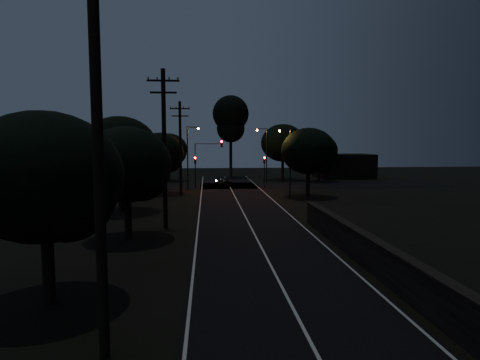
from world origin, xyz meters
TOP-DOWN VIEW (x-y plane):
  - ground at (0.00, 0.00)m, footprint 160.00×160.00m
  - road_surface at (0.00, 31.12)m, footprint 60.00×70.00m
  - retaining_wall at (7.74, 3.00)m, footprint 6.93×26.00m
  - utility_pole_near at (-6.00, -2.00)m, footprint 2.20×0.30m
  - utility_pole_mid at (-6.00, 15.00)m, footprint 2.20×0.30m
  - utility_pole_far at (-6.00, 32.00)m, footprint 2.20×0.30m
  - tree_left_a at (-8.80, 1.89)m, footprint 5.68×5.68m
  - tree_left_b at (-7.81, 11.89)m, footprint 5.51×5.51m
  - tree_left_c at (-10.27, 21.87)m, footprint 6.52×6.52m
  - tree_left_d at (-8.30, 33.89)m, footprint 5.62×5.62m
  - tree_far_nw at (-8.79, 49.88)m, footprint 5.83×5.83m
  - tree_far_w at (-13.75, 45.86)m, footprint 7.01×7.01m
  - tree_far_ne at (9.25, 49.86)m, footprint 7.01×7.01m
  - tree_far_e at (14.20, 46.89)m, footprint 5.67×5.67m
  - tree_right_a at (8.21, 29.88)m, footprint 5.97×5.97m
  - tall_pine at (1.00, 55.00)m, footprint 6.09×6.09m
  - building_left at (-20.00, 52.00)m, footprint 10.00×8.00m
  - building_right at (20.00, 53.00)m, footprint 9.00×7.00m
  - signal_left at (-4.60, 39.99)m, footprint 0.28×0.35m
  - signal_right at (4.60, 39.99)m, footprint 0.28×0.35m
  - signal_mast at (-2.91, 39.99)m, footprint 3.70×0.35m
  - streetlight_a at (-5.31, 38.00)m, footprint 1.66×0.26m
  - streetlight_b at (5.31, 44.00)m, footprint 1.66×0.26m
  - streetlight_c at (5.83, 30.00)m, footprint 1.46×0.26m
  - car at (-0.76, 41.46)m, footprint 2.31×3.78m

SIDE VIEW (x-z plane):
  - ground at x=0.00m, z-range 0.00..0.00m
  - road_surface at x=0.00m, z-range 0.00..0.03m
  - car at x=-0.76m, z-range 0.00..1.20m
  - retaining_wall at x=7.74m, z-range -0.18..1.42m
  - building_right at x=20.00m, z-range 0.00..4.00m
  - building_left at x=-20.00m, z-range 0.00..4.40m
  - signal_left at x=-4.60m, z-range 0.79..4.89m
  - signal_right at x=4.60m, z-range 0.79..4.89m
  - signal_mast at x=-2.91m, z-range 1.21..7.46m
  - streetlight_c at x=5.83m, z-range 0.60..8.10m
  - tree_left_b at x=-7.81m, z-range 1.04..8.04m
  - tree_left_d at x=-8.30m, z-range 1.05..8.19m
  - streetlight_a at x=-5.31m, z-range 0.64..8.64m
  - streetlight_b at x=5.31m, z-range 0.64..8.64m
  - tree_left_a at x=-8.80m, z-range 1.05..8.23m
  - tree_far_e at x=14.20m, z-range 1.06..8.26m
  - tree_far_nw at x=-8.79m, z-range 1.09..8.47m
  - tree_right_a at x=8.21m, z-range 1.13..8.72m
  - tree_left_c at x=-10.27m, z-range 1.21..9.45m
  - utility_pole_far at x=-6.00m, z-range 0.23..10.73m
  - utility_pole_mid at x=-6.00m, z-range 0.24..11.24m
  - tree_far_ne at x=9.25m, z-range 1.31..10.18m
  - tree_far_w at x=-13.75m, z-range 1.34..10.27m
  - utility_pole_near at x=-6.00m, z-range 0.25..12.25m
  - tall_pine at x=1.00m, z-range 3.06..16.90m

